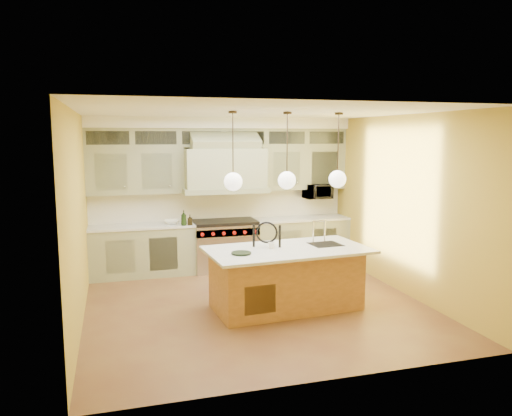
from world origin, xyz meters
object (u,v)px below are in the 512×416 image
object	(u,v)px
range	(225,245)
microwave	(318,191)
kitchen_island	(286,277)
counter_stool	(266,261)

from	to	relation	value
range	microwave	distance (m)	2.18
kitchen_island	microwave	world-z (taller)	microwave
kitchen_island	microwave	distance (m)	3.10
microwave	kitchen_island	bearing A→B (deg)	-121.69
kitchen_island	counter_stool	bearing A→B (deg)	178.24
range	counter_stool	size ratio (longest dim) A/B	0.92
kitchen_island	counter_stool	world-z (taller)	kitchen_island
range	kitchen_island	xyz separation A→B (m)	(0.41, -2.40, -0.01)
range	kitchen_island	size ratio (longest dim) A/B	0.49
range	kitchen_island	distance (m)	2.43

